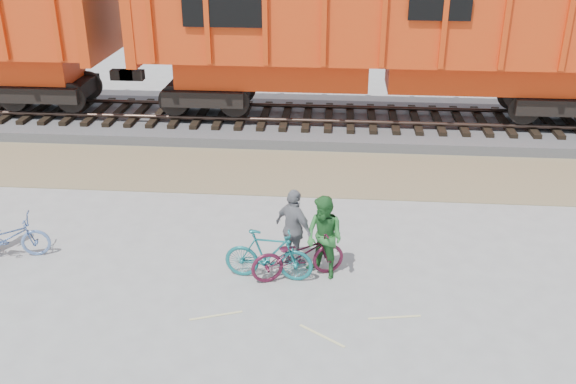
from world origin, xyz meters
name	(u,v)px	position (x,y,z in m)	size (l,w,h in m)	color
ground	(279,292)	(0.00, 0.00, 0.00)	(120.00, 120.00, 0.00)	#9E9E99
gravel_strip	(300,172)	(0.00, 5.50, 0.01)	(120.00, 3.00, 0.02)	#887654
ballast_bed	(307,123)	(0.00, 9.00, 0.15)	(120.00, 4.00, 0.30)	slate
track	(307,113)	(0.00, 9.00, 0.47)	(120.00, 2.60, 0.24)	black
hopper_car_center	(380,30)	(2.03, 9.00, 3.01)	(14.00, 3.13, 4.65)	black
bicycle_blue	(6,238)	(-5.40, 0.79, 0.43)	(0.57, 1.64, 0.86)	#6686BF
bicycle_teal	(269,255)	(-0.24, 0.45, 0.49)	(0.46, 1.64, 0.99)	#196E71
bicycle_maroon	(298,255)	(0.29, 0.54, 0.47)	(0.62, 1.77, 0.93)	#50152B
person_man	(324,237)	(0.76, 0.65, 0.79)	(0.77, 0.60, 1.59)	#2A6D2E
person_woman	(294,229)	(0.19, 0.94, 0.79)	(0.93, 0.39, 1.58)	gray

